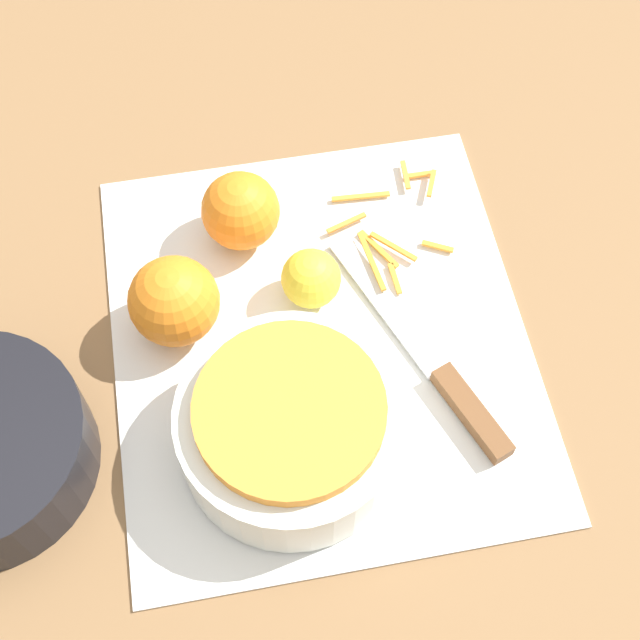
# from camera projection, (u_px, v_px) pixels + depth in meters

# --- Properties ---
(ground_plane) EXTENTS (4.00, 4.00, 0.00)m
(ground_plane) POSITION_uv_depth(u_px,v_px,m) (320.00, 339.00, 0.82)
(ground_plane) COLOR olive
(cutting_board) EXTENTS (0.43, 0.38, 0.01)m
(cutting_board) POSITION_uv_depth(u_px,v_px,m) (320.00, 338.00, 0.82)
(cutting_board) COLOR silver
(cutting_board) RESTS_ON ground_plane
(bowl_speckled) EXTENTS (0.19, 0.19, 0.08)m
(bowl_speckled) POSITION_uv_depth(u_px,v_px,m) (291.00, 426.00, 0.73)
(bowl_speckled) COLOR silver
(bowl_speckled) RESTS_ON cutting_board
(knife) EXTENTS (0.25, 0.12, 0.02)m
(knife) POSITION_uv_depth(u_px,v_px,m) (447.00, 382.00, 0.79)
(knife) COLOR brown
(knife) RESTS_ON cutting_board
(orange_left) EXTENTS (0.08, 0.08, 0.08)m
(orange_left) POSITION_uv_depth(u_px,v_px,m) (174.00, 301.00, 0.79)
(orange_left) COLOR orange
(orange_left) RESTS_ON cutting_board
(orange_right) EXTENTS (0.08, 0.08, 0.08)m
(orange_right) POSITION_uv_depth(u_px,v_px,m) (241.00, 211.00, 0.84)
(orange_right) COLOR orange
(orange_right) RESTS_ON cutting_board
(lemon) EXTENTS (0.06, 0.06, 0.06)m
(lemon) POSITION_uv_depth(u_px,v_px,m) (310.00, 279.00, 0.82)
(lemon) COLOR yellow
(lemon) RESTS_ON cutting_board
(peel_pile) EXTENTS (0.15, 0.12, 0.01)m
(peel_pile) POSITION_uv_depth(u_px,v_px,m) (389.00, 226.00, 0.88)
(peel_pile) COLOR orange
(peel_pile) RESTS_ON cutting_board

